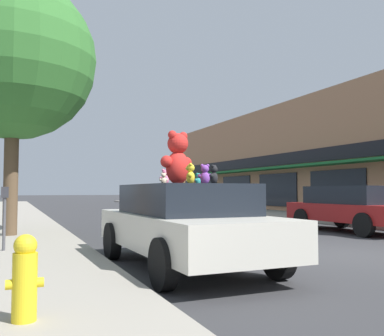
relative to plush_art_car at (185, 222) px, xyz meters
The scene contains 15 objects.
ground_plane 3.86m from the plush_art_car, ahead, with size 260.00×260.00×0.00m, color #333335.
storefront_row 21.94m from the plush_art_car, 35.48° to the left, with size 12.02×41.80×6.72m.
plush_art_car is the anchor object (origin of this frame).
teddy_bear_giant 1.13m from the plush_art_car, 134.75° to the left, with size 0.71×0.52×0.95m.
teddy_bear_cream 1.01m from the plush_art_car, 105.49° to the left, with size 0.17×0.11×0.23m.
teddy_bear_yellow 0.89m from the plush_art_car, 93.33° to the right, with size 0.20×0.27×0.36m.
teddy_bear_purple 0.91m from the plush_art_car, 40.66° to the right, with size 0.27×0.19×0.35m.
teddy_bear_black 1.08m from the plush_art_car, 69.56° to the right, with size 0.22×0.21×0.31m.
teddy_bear_pink 1.09m from the plush_art_car, 98.63° to the left, with size 0.22×0.14×0.30m.
teddy_bear_teal 1.19m from the plush_art_car, 51.04° to the left, with size 0.18×0.14×0.24m.
teddy_bear_brown 1.16m from the plush_art_car, 70.83° to the left, with size 0.17×0.12×0.23m.
parked_car_far_center 8.41m from the plush_art_car, 27.79° to the left, with size 1.96×4.59×1.49m.
street_tree 7.51m from the plush_art_car, 116.84° to the left, with size 4.45×4.45×7.04m.
fire_hydrant 3.80m from the plush_art_car, 134.56° to the right, with size 0.33×0.22×0.79m.
parking_meter 3.80m from the plush_art_car, 140.30° to the left, with size 0.14×0.10×1.27m.
Camera 1 is at (-6.57, -6.98, 1.34)m, focal length 40.00 mm.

